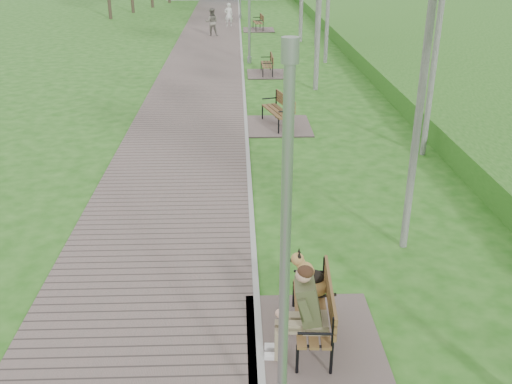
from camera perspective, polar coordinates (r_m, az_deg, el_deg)
walkway at (r=27.65m, az=-5.14°, el=13.16°), size 3.50×67.00×0.04m
kerb at (r=27.61m, az=-1.42°, el=13.24°), size 0.10×67.00×0.05m
embankment at (r=28.88m, az=23.73°, el=11.70°), size 14.00×70.00×1.60m
bench_main at (r=8.13m, az=5.21°, el=-12.11°), size 1.89×2.10×1.65m
bench_second at (r=17.33m, az=2.15°, el=7.26°), size 1.93×2.14×1.18m
bench_third at (r=24.25m, az=1.09°, el=12.10°), size 1.68×1.87×1.03m
bench_far at (r=36.38m, az=0.21°, el=16.21°), size 1.88×2.09×1.16m
lamp_post_near at (r=5.78m, az=2.87°, el=-9.00°), size 0.17×0.17×4.51m
lamp_post_second at (r=26.20m, az=-0.68°, el=17.90°), size 0.20×0.20×5.12m
pedestrian_near at (r=37.75m, az=-2.76°, el=17.27°), size 0.61×0.47×1.47m
pedestrian_far at (r=34.14m, az=-4.45°, el=16.58°), size 0.77×0.60×1.57m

